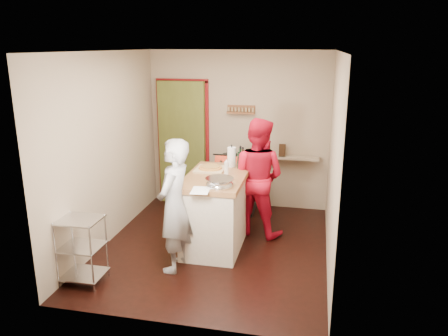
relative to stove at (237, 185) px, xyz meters
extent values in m
plane|color=black|center=(-0.05, -1.42, -0.45)|extent=(3.50, 3.50, 0.00)
cube|color=gray|center=(-0.05, 0.33, 0.85)|extent=(3.00, 0.04, 2.60)
cube|color=#565B23|center=(-1.00, 0.38, 0.60)|extent=(0.80, 0.40, 2.10)
cube|color=maroon|center=(-1.42, 0.31, 0.60)|extent=(0.06, 0.06, 2.10)
cube|color=maroon|center=(-0.58, 0.31, 0.60)|extent=(0.06, 0.06, 2.10)
cube|color=maroon|center=(-1.00, 0.31, 1.65)|extent=(0.90, 0.06, 0.06)
cube|color=brown|center=(0.00, 0.28, 1.15)|extent=(0.46, 0.09, 0.03)
cube|color=brown|center=(0.00, 0.32, 1.21)|extent=(0.46, 0.02, 0.12)
cube|color=olive|center=(0.00, 0.28, 1.21)|extent=(0.42, 0.04, 0.07)
cube|color=gray|center=(0.90, 0.23, 0.45)|extent=(0.80, 0.18, 0.04)
cube|color=black|center=(0.70, 0.23, 0.57)|extent=(0.10, 0.14, 0.22)
cube|color=gray|center=(-1.55, -1.42, 0.85)|extent=(0.04, 3.50, 2.60)
cube|color=gray|center=(1.45, -1.42, 0.85)|extent=(0.04, 3.50, 2.60)
cube|color=white|center=(-0.05, -1.42, 2.16)|extent=(3.00, 3.50, 0.02)
cube|color=black|center=(0.00, 0.01, -0.05)|extent=(0.60, 0.55, 0.80)
cube|color=black|center=(0.00, 0.01, 0.38)|extent=(0.60, 0.55, 0.06)
cube|color=maroon|center=(0.00, -0.27, 0.47)|extent=(0.60, 0.15, 0.17)
cylinder|color=black|center=(-0.15, 0.14, 0.46)|extent=(0.26, 0.26, 0.05)
cylinder|color=silver|center=(-1.55, -2.80, -0.05)|extent=(0.02, 0.02, 0.80)
cylinder|color=silver|center=(-1.11, -2.80, -0.05)|extent=(0.02, 0.02, 0.80)
cylinder|color=silver|center=(-1.55, -2.44, -0.05)|extent=(0.02, 0.02, 0.80)
cylinder|color=silver|center=(-1.11, -2.44, -0.05)|extent=(0.02, 0.02, 0.80)
cube|color=silver|center=(-1.33, -2.62, -0.35)|extent=(0.48, 0.40, 0.02)
cube|color=silver|center=(-1.33, -2.62, 0.00)|extent=(0.48, 0.40, 0.02)
cube|color=silver|center=(-1.33, -2.62, 0.33)|extent=(0.48, 0.40, 0.02)
cube|color=beige|center=(-0.05, -1.32, 0.02)|extent=(0.72, 1.26, 0.93)
cube|color=#9A683A|center=(-0.05, -1.32, 0.52)|extent=(0.78, 1.32, 0.07)
cube|color=tan|center=(-0.18, -1.09, 0.56)|extent=(0.40, 0.40, 0.02)
cylinder|color=#C0783C|center=(-0.18, -1.09, 0.59)|extent=(0.32, 0.32, 0.02)
ellipsoid|color=silver|center=(0.11, -1.78, 0.60)|extent=(0.35, 0.35, 0.11)
cylinder|color=white|center=(0.07, -0.85, 0.69)|extent=(0.12, 0.12, 0.28)
cylinder|color=silver|center=(0.08, -1.24, 0.63)|extent=(0.06, 0.06, 0.17)
cube|color=white|center=(-0.09, -1.97, 0.55)|extent=(0.24, 0.32, 0.00)
cylinder|color=black|center=(0.20, -0.87, 0.70)|extent=(0.08, 0.08, 0.31)
cylinder|color=black|center=(0.25, -0.94, 0.70)|extent=(0.08, 0.08, 0.31)
cylinder|color=black|center=(0.21, -0.91, 0.70)|extent=(0.08, 0.08, 0.31)
imported|color=#9F9EA3|center=(-0.38, -2.08, 0.37)|extent=(0.46, 0.64, 1.64)
imported|color=red|center=(0.44, -0.80, 0.40)|extent=(0.98, 0.87, 1.70)
camera|label=1|loc=(1.22, -6.73, 2.23)|focal=35.00mm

